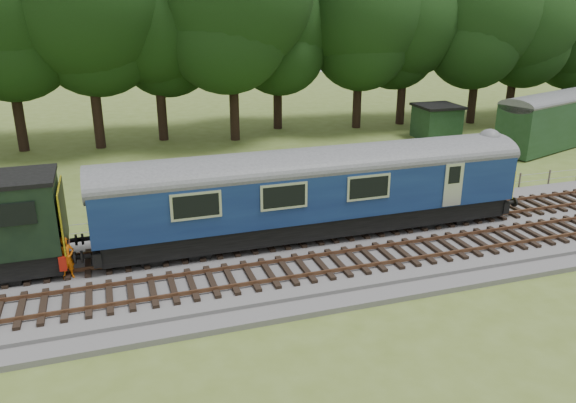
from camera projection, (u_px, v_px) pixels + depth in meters
name	position (u px, v px, depth m)	size (l,w,h in m)	color
ground	(354.00, 251.00, 23.46)	(120.00, 120.00, 0.00)	#546726
ballast	(354.00, 247.00, 23.41)	(70.00, 7.00, 0.35)	#4C4C4F
track_north	(341.00, 230.00, 24.58)	(67.20, 2.40, 0.21)	black
track_south	(372.00, 258.00, 21.89)	(67.20, 2.40, 0.21)	black
fence	(316.00, 214.00, 27.49)	(64.00, 0.12, 1.00)	#6B6054
tree_line	(235.00, 137.00, 43.15)	(70.00, 8.00, 18.00)	black
dmu_railcar	(315.00, 185.00, 23.47)	(18.05, 2.86, 3.88)	black
worker	(67.00, 258.00, 20.15)	(0.59, 0.38, 1.61)	orange
parked_coach	(571.00, 114.00, 40.81)	(15.09, 7.43, 3.85)	#183418
shed	(437.00, 121.00, 42.48)	(3.23, 3.23, 2.56)	#183418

